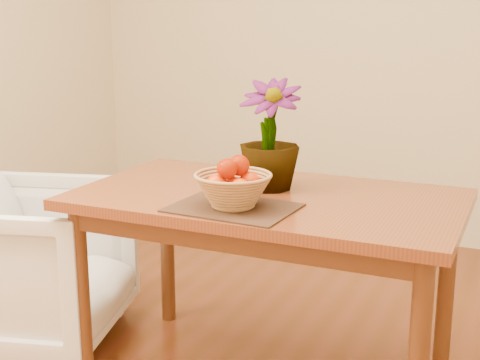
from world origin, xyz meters
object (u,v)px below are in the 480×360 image
at_px(table, 267,217).
at_px(armchair, 31,257).
at_px(wicker_basket, 233,192).
at_px(potted_plant, 269,135).

bearing_deg(table, armchair, -174.79).
relative_size(table, wicker_basket, 5.29).
bearing_deg(potted_plant, wicker_basket, -103.40).
xyz_separation_m(table, potted_plant, (-0.02, 0.07, 0.29)).
bearing_deg(table, wicker_basket, -98.37).
bearing_deg(table, potted_plant, 107.91).
bearing_deg(wicker_basket, armchair, 172.51).
height_order(potted_plant, armchair, potted_plant).
xyz_separation_m(potted_plant, armchair, (-1.03, -0.17, -0.58)).
height_order(table, wicker_basket, wicker_basket).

